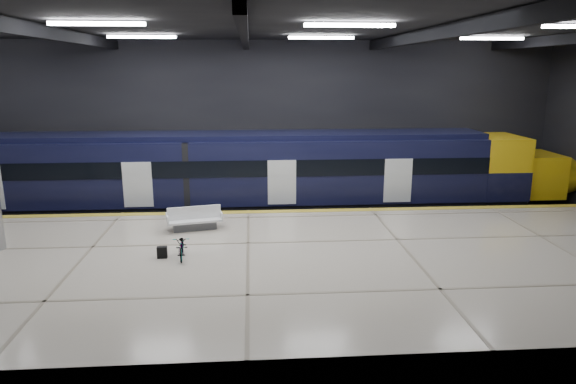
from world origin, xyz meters
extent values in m
plane|color=black|center=(0.00, 0.00, 0.00)|extent=(30.00, 30.00, 0.00)
cube|color=black|center=(0.00, 8.00, 4.00)|extent=(30.00, 0.10, 8.00)
cube|color=black|center=(0.00, -8.00, 4.00)|extent=(30.00, 0.10, 8.00)
cube|color=black|center=(0.00, 0.00, 8.00)|extent=(30.00, 16.00, 0.10)
cube|color=black|center=(-6.00, 0.00, 7.75)|extent=(0.25, 16.00, 0.40)
cube|color=black|center=(0.00, 0.00, 7.75)|extent=(0.25, 16.00, 0.40)
cube|color=black|center=(6.00, 0.00, 7.75)|extent=(0.25, 16.00, 0.40)
cube|color=white|center=(-4.00, -2.00, 7.88)|extent=(2.60, 0.18, 0.10)
cube|color=white|center=(3.00, -2.00, 7.88)|extent=(2.60, 0.18, 0.10)
cube|color=white|center=(-4.00, 4.00, 7.88)|extent=(2.60, 0.18, 0.10)
cube|color=white|center=(3.00, 4.00, 7.88)|extent=(2.60, 0.18, 0.10)
cube|color=white|center=(10.00, 4.00, 7.88)|extent=(2.60, 0.18, 0.10)
cube|color=beige|center=(0.00, -2.50, 0.55)|extent=(30.00, 11.00, 1.10)
cube|color=gold|center=(0.00, 2.75, 1.11)|extent=(30.00, 0.40, 0.01)
cube|color=gray|center=(0.00, 4.78, 0.08)|extent=(30.00, 0.08, 0.16)
cube|color=gray|center=(0.00, 6.22, 0.08)|extent=(30.00, 0.08, 0.16)
cube|color=black|center=(-1.57, 5.50, 0.55)|extent=(24.00, 2.58, 0.80)
cube|color=black|center=(-1.57, 5.50, 2.33)|extent=(24.00, 2.80, 2.75)
cube|color=black|center=(-1.57, 5.50, 3.82)|extent=(24.00, 2.30, 0.24)
cube|color=black|center=(-1.57, 4.09, 2.60)|extent=(24.00, 0.04, 0.70)
cube|color=white|center=(1.43, 4.08, 2.00)|extent=(1.20, 0.05, 1.90)
cube|color=yellow|center=(11.43, 5.50, 2.33)|extent=(2.00, 2.80, 2.75)
ellipsoid|color=yellow|center=(14.03, 5.50, 1.85)|extent=(3.60, 2.52, 1.90)
cube|color=black|center=(11.73, 5.50, 2.50)|extent=(1.60, 2.38, 0.80)
cube|color=#595B60|center=(-1.90, 0.61, 1.24)|extent=(1.57, 0.78, 0.28)
cube|color=white|center=(-1.90, 0.61, 1.46)|extent=(2.00, 1.18, 0.08)
cube|color=white|center=(-1.90, 0.61, 1.72)|extent=(1.85, 0.47, 0.47)
cube|color=white|center=(-2.82, 0.41, 1.57)|extent=(0.23, 0.79, 0.28)
cube|color=white|center=(-0.98, 0.81, 1.57)|extent=(0.23, 0.79, 0.28)
imported|color=#99999E|center=(-1.99, -2.18, 1.46)|extent=(0.60, 1.40, 0.72)
cube|color=black|center=(-2.59, -2.18, 1.28)|extent=(0.31, 0.20, 0.35)
camera|label=1|loc=(0.15, -17.06, 6.68)|focal=32.00mm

